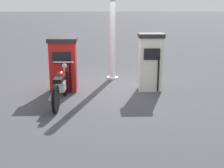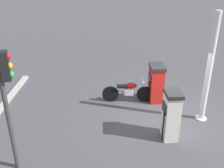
% 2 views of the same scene
% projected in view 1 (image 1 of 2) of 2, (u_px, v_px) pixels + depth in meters
% --- Properties ---
extents(ground_plane, '(120.00, 120.00, 0.00)m').
position_uv_depth(ground_plane, '(107.00, 89.00, 9.13)').
color(ground_plane, '#424247').
extents(fuel_pump_near, '(0.61, 0.82, 1.53)m').
position_uv_depth(fuel_pump_near, '(63.00, 64.00, 8.76)').
color(fuel_pump_near, red).
rests_on(fuel_pump_near, ground).
extents(fuel_pump_far, '(0.54, 0.72, 1.65)m').
position_uv_depth(fuel_pump_far, '(150.00, 62.00, 8.80)').
color(fuel_pump_far, silver).
rests_on(fuel_pump_far, ground).
extents(motorcycle_near_pump, '(2.05, 0.56, 0.97)m').
position_uv_depth(motorcycle_near_pump, '(61.00, 85.00, 7.79)').
color(motorcycle_near_pump, black).
rests_on(motorcycle_near_pump, ground).
extents(canopy_support_pole, '(0.40, 0.40, 3.84)m').
position_uv_depth(canopy_support_pole, '(113.00, 23.00, 9.88)').
color(canopy_support_pole, silver).
rests_on(canopy_support_pole, ground).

